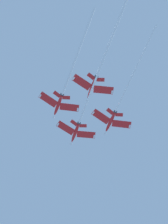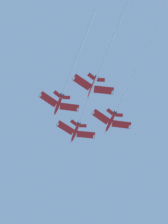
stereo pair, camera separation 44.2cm
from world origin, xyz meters
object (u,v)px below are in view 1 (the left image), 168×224
Objects in this scene: jet_slot at (102,62)px; jet_right_wing at (119,104)px; jet_lead at (84,111)px; jet_left_wing at (67,80)px.

jet_right_wing is at bearing -83.65° from jet_slot.
jet_right_wing is at bearing -164.03° from jet_lead.
jet_right_wing is at bearing -125.40° from jet_left_wing.
jet_left_wing is 17.85m from jet_slot.
jet_left_wing is 0.98× the size of jet_right_wing.
jet_lead is at bearing -86.57° from jet_left_wing.
jet_right_wing is (-15.23, -21.43, 0.68)m from jet_left_wing.
jet_left_wing is 1.03× the size of jet_slot.
jet_right_wing is (-16.24, -4.65, -2.04)m from jet_lead.
jet_left_wing is at bearing 54.60° from jet_right_wing.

